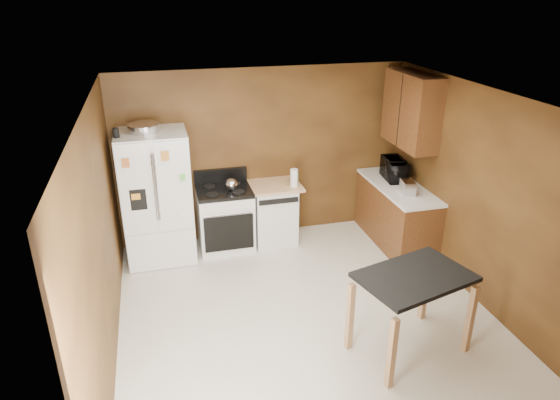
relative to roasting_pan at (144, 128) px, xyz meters
name	(u,v)px	position (x,y,z in m)	size (l,w,h in m)	color
floor	(307,317)	(1.62, -1.91, -1.85)	(4.50, 4.50, 0.00)	silver
ceiling	(313,102)	(1.62, -1.91, 0.65)	(4.50, 4.50, 0.00)	white
wall_back	(263,155)	(1.62, 0.34, -0.60)	(4.20, 4.20, 0.00)	brown
wall_front	(414,365)	(1.62, -4.16, -0.60)	(4.20, 4.20, 0.00)	brown
wall_left	(101,244)	(-0.48, -1.91, -0.60)	(4.50, 4.50, 0.00)	brown
wall_right	(484,200)	(3.72, -1.91, -0.60)	(4.50, 4.50, 0.00)	brown
roasting_pan	(144,128)	(0.00, 0.00, 0.00)	(0.41, 0.41, 0.10)	silver
pen_cup	(116,133)	(-0.33, -0.19, 0.01)	(0.08, 0.08, 0.12)	black
kettle	(231,184)	(1.08, -0.05, -0.87)	(0.17, 0.17, 0.17)	silver
paper_towel	(294,178)	(1.97, -0.10, -0.83)	(0.11, 0.11, 0.25)	white
green_canister	(295,177)	(2.04, 0.09, -0.90)	(0.11, 0.11, 0.12)	#38924E
toaster	(408,187)	(3.38, -0.77, -0.86)	(0.16, 0.26, 0.19)	silver
microwave	(394,170)	(3.46, -0.21, -0.81)	(0.50, 0.34, 0.28)	black
refrigerator	(157,197)	(0.07, -0.05, -0.95)	(0.90, 0.80, 1.80)	white
gas_range	(225,218)	(0.98, 0.01, -1.39)	(0.76, 0.68, 1.10)	white
dishwasher	(274,212)	(1.70, 0.04, -1.40)	(0.78, 0.63, 0.89)	white
right_cabinets	(401,184)	(3.46, -0.43, -0.94)	(0.63, 1.58, 2.45)	brown
island	(414,288)	(2.47, -2.68, -1.10)	(1.25, 0.98, 0.91)	black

